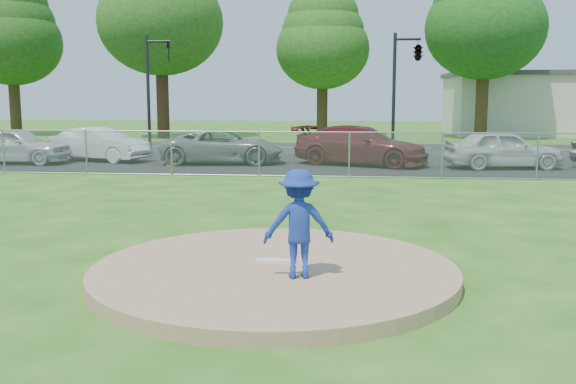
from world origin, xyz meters
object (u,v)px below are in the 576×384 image
object	(u,v)px
tree_right	(486,13)
traffic_signal_left	(153,82)
parked_car_darkred	(361,145)
parked_car_pearl	(503,149)
traffic_cone	(171,157)
parked_car_gray	(222,147)
tree_center	(323,37)
tree_far_left	(10,30)
tree_left	(160,5)
parked_car_white	(100,144)
parked_car_silver	(16,145)
commercial_building	(567,103)
pitcher	(299,224)
traffic_signal_center	(416,54)

from	to	relation	value
tree_right	traffic_signal_left	bearing A→B (deg)	-150.62
parked_car_darkred	parked_car_pearl	bearing A→B (deg)	-76.60
traffic_cone	parked_car_pearl	bearing A→B (deg)	2.25
parked_car_gray	tree_right	bearing A→B (deg)	-44.94
traffic_cone	tree_center	bearing A→B (deg)	75.98
tree_center	traffic_signal_left	size ratio (longest dim) A/B	1.76
tree_far_left	tree_right	size ratio (longest dim) A/B	0.92
traffic_signal_left	parked_car_gray	bearing A→B (deg)	-52.59
tree_far_left	parked_car_pearl	world-z (taller)	tree_far_left
tree_left	traffic_signal_left	size ratio (longest dim) A/B	2.24
parked_car_darkred	parked_car_gray	bearing A→B (deg)	110.93
parked_car_pearl	parked_car_white	bearing A→B (deg)	78.64
parked_car_silver	tree_far_left	bearing A→B (deg)	28.72
tree_left	commercial_building	bearing A→B (deg)	14.53
pitcher	parked_car_silver	xyz separation A→B (m)	(-12.61, 15.57, -0.22)
tree_far_left	parked_car_darkred	size ratio (longest dim) A/B	2.05
commercial_building	traffic_signal_left	world-z (taller)	traffic_signal_left
tree_far_left	tree_center	bearing A→B (deg)	2.73
parked_car_pearl	tree_right	bearing A→B (deg)	-15.36
tree_center	parked_car_gray	xyz separation A→B (m)	(-3.06, -18.15, -5.78)
traffic_cone	parked_car_darkred	xyz separation A→B (m)	(7.23, 1.14, 0.42)
tree_center	parked_car_white	xyz separation A→B (m)	(-8.26, -17.65, -5.77)
traffic_signal_center	parked_car_gray	bearing A→B (deg)	-142.52
traffic_signal_left	parked_car_pearl	world-z (taller)	traffic_signal_left
traffic_signal_center	parked_car_gray	distance (m)	10.85
traffic_signal_center	parked_car_white	xyz separation A→B (m)	(-13.23, -5.65, -3.91)
tree_far_left	traffic_signal_left	world-z (taller)	tree_far_left
parked_car_silver	traffic_cone	bearing A→B (deg)	-92.10
parked_car_silver	parked_car_darkred	size ratio (longest dim) A/B	0.81
commercial_building	tree_right	world-z (taller)	tree_right
tree_right	tree_center	bearing A→B (deg)	168.69
commercial_building	pitcher	bearing A→B (deg)	-112.01
traffic_signal_left	pitcher	size ratio (longest dim) A/B	3.73
traffic_cone	parked_car_gray	xyz separation A→B (m)	(1.75, 1.10, 0.33)
parked_car_pearl	pitcher	bearing A→B (deg)	151.10
parked_car_white	traffic_signal_center	bearing A→B (deg)	-49.04
parked_car_white	parked_car_pearl	size ratio (longest dim) A/B	1.00
traffic_cone	parked_car_silver	size ratio (longest dim) A/B	0.16
commercial_building	tree_center	bearing A→B (deg)	-166.76
parked_car_pearl	parked_car_darkred	bearing A→B (deg)	75.54
parked_car_darkred	parked_car_pearl	distance (m)	5.27
tree_right	tree_far_left	bearing A→B (deg)	178.15
tree_right	parked_car_silver	world-z (taller)	tree_right
tree_far_left	pitcher	bearing A→B (deg)	-56.27
tree_center	tree_far_left	bearing A→B (deg)	-177.27
tree_right	traffic_signal_center	size ratio (longest dim) A/B	2.08
tree_right	traffic_cone	size ratio (longest dim) A/B	16.96
traffic_cone	parked_car_white	distance (m)	3.82
commercial_building	parked_car_pearl	size ratio (longest dim) A/B	3.90
tree_left	traffic_signal_center	bearing A→B (deg)	-31.02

